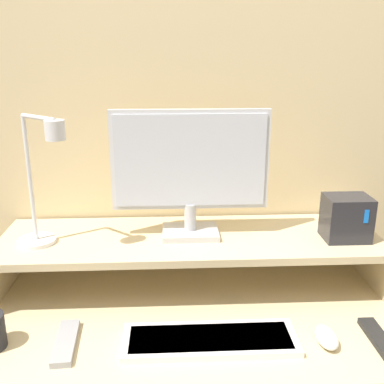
{
  "coord_description": "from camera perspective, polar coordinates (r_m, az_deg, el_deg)",
  "views": [
    {
      "loc": [
        -0.06,
        -0.78,
        1.41
      ],
      "look_at": [
        -0.0,
        0.35,
        1.05
      ],
      "focal_mm": 42.0,
      "sensor_mm": 36.0,
      "label": 1
    }
  ],
  "objects": [
    {
      "name": "monitor_shelf",
      "position": [
        1.37,
        -0.2,
        -6.53
      ],
      "size": [
        1.14,
        0.34,
        0.16
      ],
      "color": "beige",
      "rests_on": "desk"
    },
    {
      "name": "keyboard",
      "position": [
        1.17,
        2.31,
        -18.23
      ],
      "size": [
        0.43,
        0.14,
        0.02
      ],
      "color": "white",
      "rests_on": "desk"
    },
    {
      "name": "monitor",
      "position": [
        1.3,
        -0.36,
        3.07
      ],
      "size": [
        0.46,
        0.13,
        0.38
      ],
      "color": "#BCBCC1",
      "rests_on": "monitor_shelf"
    },
    {
      "name": "router_dock",
      "position": [
        1.39,
        19.01,
        -3.12
      ],
      "size": [
        0.13,
        0.1,
        0.13
      ],
      "color": "#28282D",
      "rests_on": "monitor_shelf"
    },
    {
      "name": "remote_secondary",
      "position": [
        1.26,
        22.75,
        -16.95
      ],
      "size": [
        0.04,
        0.17,
        0.02
      ],
      "color": "black",
      "rests_on": "desk"
    },
    {
      "name": "desk_lamp",
      "position": [
        1.28,
        -18.49,
        0.67
      ],
      "size": [
        0.18,
        0.17,
        0.37
      ],
      "color": "silver",
      "rests_on": "monitor_shelf"
    },
    {
      "name": "remote_control",
      "position": [
        1.2,
        -15.73,
        -17.91
      ],
      "size": [
        0.06,
        0.18,
        0.02
      ],
      "color": "#99999E",
      "rests_on": "desk"
    },
    {
      "name": "wall_back",
      "position": [
        1.46,
        -0.6,
        11.28
      ],
      "size": [
        6.0,
        0.05,
        2.5
      ],
      "color": "beige",
      "rests_on": "ground_plane"
    },
    {
      "name": "mouse",
      "position": [
        1.21,
        16.71,
        -17.23
      ],
      "size": [
        0.05,
        0.1,
        0.04
      ],
      "color": "white",
      "rests_on": "desk"
    },
    {
      "name": "desk",
      "position": [
        1.42,
        0.12,
        -21.83
      ],
      "size": [
        1.14,
        0.63,
        0.72
      ],
      "color": "beige",
      "rests_on": "ground_plane"
    }
  ]
}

